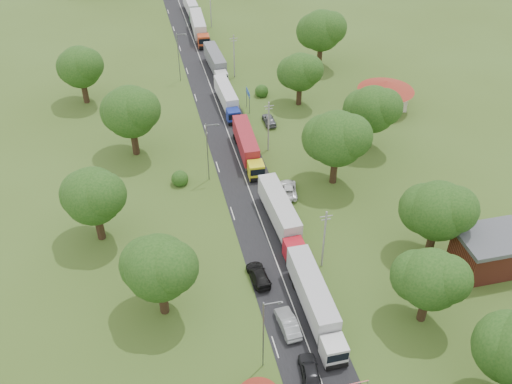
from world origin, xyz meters
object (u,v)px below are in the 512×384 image
object	(u,v)px
car_lane_mid	(288,323)
info_sign	(248,96)
car_lane_front	(310,371)
truck_0	(315,301)

from	to	relation	value
car_lane_mid	info_sign	bearing A→B (deg)	-100.88
info_sign	car_lane_front	size ratio (longest dim) A/B	0.85
car_lane_front	car_lane_mid	world-z (taller)	car_lane_mid
info_sign	truck_0	xyz separation A→B (m)	(-3.15, -49.43, -0.72)
truck_0	car_lane_mid	world-z (taller)	truck_0
info_sign	truck_0	bearing A→B (deg)	-93.65
car_lane_front	car_lane_mid	size ratio (longest dim) A/B	0.95
truck_0	car_lane_front	world-z (taller)	truck_0
info_sign	truck_0	size ratio (longest dim) A/B	0.26
info_sign	car_lane_front	bearing A→B (deg)	-96.16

